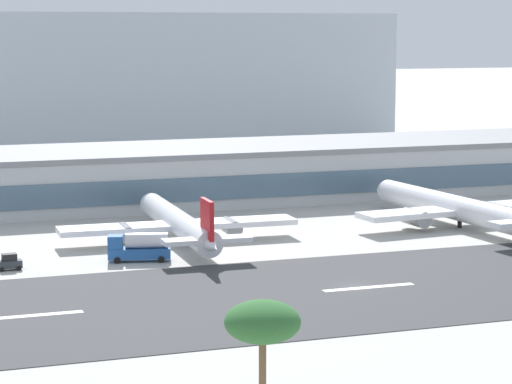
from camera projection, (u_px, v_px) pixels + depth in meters
ground_plane at (355, 287)px, 134.97m from camera, size 1400.00×1400.00×0.00m
runway_strip at (358, 289)px, 134.00m from camera, size 800.00×37.96×0.08m
runway_centreline_dash_3 at (29, 316)px, 121.04m from camera, size 12.00×1.20×0.01m
runway_centreline_dash_4 at (369, 287)px, 134.46m from camera, size 12.00×1.20×0.01m
terminal_building at (237, 171)px, 205.93m from camera, size 197.36×27.49×10.12m
distant_hotel_block at (140, 81)px, 292.29m from camera, size 133.79×35.41×35.82m
airliner_red_tail_gate_0 at (180, 224)px, 162.63m from camera, size 35.96×42.13×8.79m
airliner_navy_tail_gate_1 at (459, 209)px, 175.36m from camera, size 34.40×45.35×9.48m
service_baggage_tug_1 at (9, 262)px, 144.44m from camera, size 3.24×1.95×2.20m
service_fuel_truck_2 at (139, 247)px, 149.78m from camera, size 8.88×4.59×3.95m
palm_tree_3 at (263, 324)px, 77.80m from camera, size 5.50×5.50×12.32m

